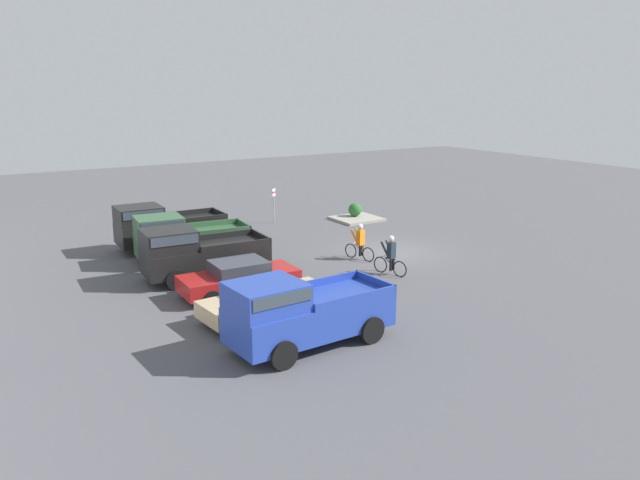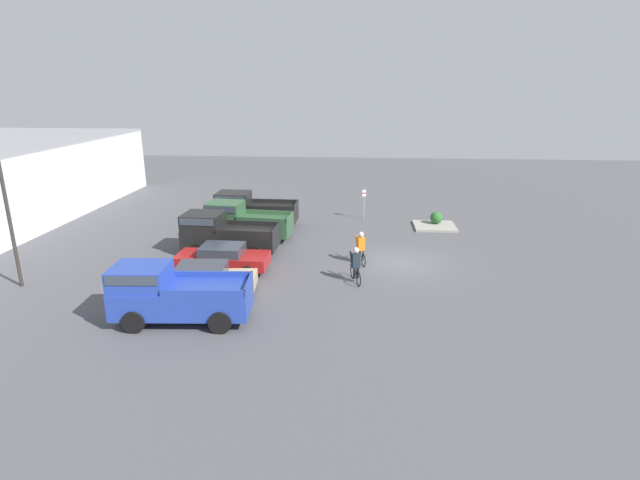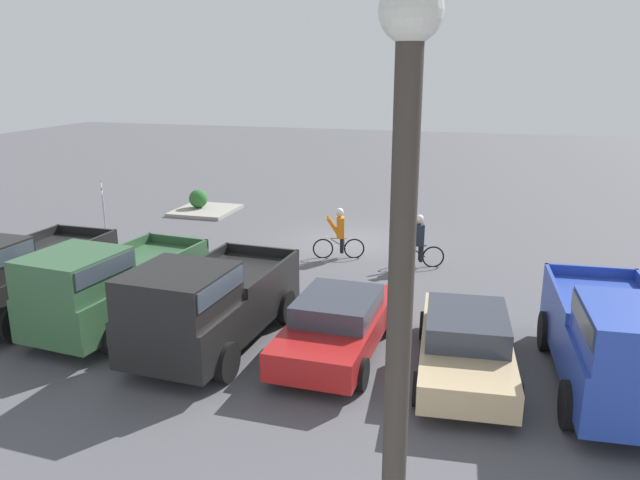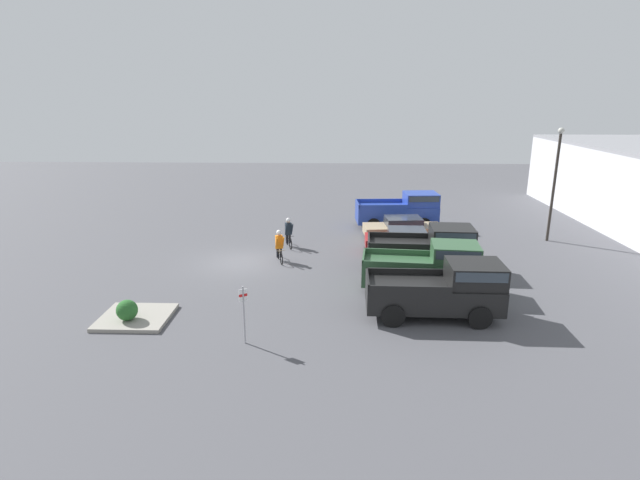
{
  "view_description": "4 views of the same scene",
  "coord_description": "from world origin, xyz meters",
  "px_view_note": "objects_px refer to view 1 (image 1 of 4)",
  "views": [
    {
      "loc": [
        -23.32,
        18.3,
        7.94
      ],
      "look_at": [
        -0.16,
        4.21,
        1.2
      ],
      "focal_mm": 35.0,
      "sensor_mm": 36.0,
      "label": 1
    },
    {
      "loc": [
        -25.09,
        2.28,
        8.97
      ],
      "look_at": [
        -0.16,
        4.21,
        1.2
      ],
      "focal_mm": 28.0,
      "sensor_mm": 36.0,
      "label": 2
    },
    {
      "loc": [
        -5.14,
        21.42,
        6.25
      ],
      "look_at": [
        -0.16,
        4.21,
        1.2
      ],
      "focal_mm": 35.0,
      "sensor_mm": 36.0,
      "label": 3
    },
    {
      "loc": [
        24.85,
        5.02,
        8.48
      ],
      "look_at": [
        -0.16,
        4.21,
        1.2
      ],
      "focal_mm": 28.0,
      "sensor_mm": 36.0,
      "label": 4
    }
  ],
  "objects_px": {
    "pickup_truck_1": "(195,252)",
    "pickup_truck_3": "(162,226)",
    "pickup_truck_0": "(300,311)",
    "cyclist_0": "(360,241)",
    "fire_lane_sign": "(274,201)",
    "cyclist_1": "(391,255)",
    "shrub": "(355,210)",
    "pickup_truck_2": "(183,238)",
    "sedan_1": "(239,277)",
    "sedan_0": "(268,299)"
  },
  "relations": [
    {
      "from": "pickup_truck_2",
      "to": "shrub",
      "type": "xyz_separation_m",
      "value": [
        3.8,
        -12.18,
        -0.58
      ]
    },
    {
      "from": "cyclist_1",
      "to": "pickup_truck_3",
      "type": "bearing_deg",
      "value": 37.02
    },
    {
      "from": "shrub",
      "to": "sedan_1",
      "type": "bearing_deg",
      "value": 128.38
    },
    {
      "from": "pickup_truck_1",
      "to": "fire_lane_sign",
      "type": "distance_m",
      "value": 11.25
    },
    {
      "from": "pickup_truck_2",
      "to": "cyclist_1",
      "type": "height_order",
      "value": "pickup_truck_2"
    },
    {
      "from": "pickup_truck_0",
      "to": "cyclist_0",
      "type": "distance_m",
      "value": 10.45
    },
    {
      "from": "cyclist_0",
      "to": "fire_lane_sign",
      "type": "xyz_separation_m",
      "value": [
        9.15,
        -0.22,
        0.43
      ]
    },
    {
      "from": "pickup_truck_1",
      "to": "shrub",
      "type": "relative_size",
      "value": 6.5
    },
    {
      "from": "pickup_truck_1",
      "to": "fire_lane_sign",
      "type": "xyz_separation_m",
      "value": [
        8.07,
        -7.84,
        0.15
      ]
    },
    {
      "from": "pickup_truck_1",
      "to": "cyclist_1",
      "type": "xyz_separation_m",
      "value": [
        -3.74,
        -7.38,
        -0.28
      ]
    },
    {
      "from": "sedan_0",
      "to": "shrub",
      "type": "bearing_deg",
      "value": -44.67
    },
    {
      "from": "pickup_truck_0",
      "to": "sedan_1",
      "type": "bearing_deg",
      "value": -4.98
    },
    {
      "from": "pickup_truck_0",
      "to": "pickup_truck_1",
      "type": "bearing_deg",
      "value": 1.5
    },
    {
      "from": "sedan_1",
      "to": "cyclist_0",
      "type": "xyz_separation_m",
      "value": [
        1.74,
        -6.91,
        0.18
      ]
    },
    {
      "from": "pickup_truck_2",
      "to": "cyclist_1",
      "type": "xyz_separation_m",
      "value": [
        -6.56,
        -6.92,
        -0.26
      ]
    },
    {
      "from": "fire_lane_sign",
      "to": "pickup_truck_3",
      "type": "bearing_deg",
      "value": 108.33
    },
    {
      "from": "sedan_0",
      "to": "cyclist_1",
      "type": "relative_size",
      "value": 2.81
    },
    {
      "from": "pickup_truck_3",
      "to": "cyclist_0",
      "type": "bearing_deg",
      "value": -132.53
    },
    {
      "from": "pickup_truck_3",
      "to": "shrub",
      "type": "distance_m",
      "value": 12.35
    },
    {
      "from": "pickup_truck_3",
      "to": "pickup_truck_0",
      "type": "bearing_deg",
      "value": 179.48
    },
    {
      "from": "sedan_1",
      "to": "fire_lane_sign",
      "type": "xyz_separation_m",
      "value": [
        10.89,
        -7.13,
        0.61
      ]
    },
    {
      "from": "pickup_truck_1",
      "to": "cyclist_1",
      "type": "relative_size",
      "value": 3.01
    },
    {
      "from": "pickup_truck_0",
      "to": "shrub",
      "type": "height_order",
      "value": "pickup_truck_0"
    },
    {
      "from": "pickup_truck_0",
      "to": "fire_lane_sign",
      "type": "bearing_deg",
      "value": -24.76
    },
    {
      "from": "pickup_truck_1",
      "to": "cyclist_1",
      "type": "distance_m",
      "value": 8.28
    },
    {
      "from": "pickup_truck_0",
      "to": "fire_lane_sign",
      "type": "height_order",
      "value": "pickup_truck_0"
    },
    {
      "from": "sedan_1",
      "to": "fire_lane_sign",
      "type": "bearing_deg",
      "value": -33.21
    },
    {
      "from": "sedan_0",
      "to": "shrub",
      "type": "distance_m",
      "value": 17.22
    },
    {
      "from": "pickup_truck_1",
      "to": "pickup_truck_2",
      "type": "distance_m",
      "value": 2.86
    },
    {
      "from": "cyclist_1",
      "to": "pickup_truck_0",
      "type": "bearing_deg",
      "value": 123.34
    },
    {
      "from": "fire_lane_sign",
      "to": "shrub",
      "type": "distance_m",
      "value": 5.07
    },
    {
      "from": "sedan_0",
      "to": "cyclist_0",
      "type": "distance_m",
      "value": 8.42
    },
    {
      "from": "pickup_truck_3",
      "to": "cyclist_1",
      "type": "xyz_separation_m",
      "value": [
        -9.32,
        -7.03,
        -0.3
      ]
    },
    {
      "from": "pickup_truck_3",
      "to": "cyclist_1",
      "type": "bearing_deg",
      "value": -142.98
    },
    {
      "from": "sedan_0",
      "to": "pickup_truck_2",
      "type": "bearing_deg",
      "value": 0.51
    },
    {
      "from": "pickup_truck_3",
      "to": "shrub",
      "type": "relative_size",
      "value": 6.52
    },
    {
      "from": "sedan_1",
      "to": "pickup_truck_2",
      "type": "height_order",
      "value": "pickup_truck_2"
    },
    {
      "from": "pickup_truck_1",
      "to": "pickup_truck_3",
      "type": "distance_m",
      "value": 5.6
    },
    {
      "from": "sedan_1",
      "to": "pickup_truck_2",
      "type": "relative_size",
      "value": 0.88
    },
    {
      "from": "pickup_truck_2",
      "to": "fire_lane_sign",
      "type": "height_order",
      "value": "pickup_truck_2"
    },
    {
      "from": "pickup_truck_0",
      "to": "sedan_1",
      "type": "xyz_separation_m",
      "value": [
        5.63,
        -0.49,
        -0.5
      ]
    },
    {
      "from": "cyclist_1",
      "to": "shrub",
      "type": "height_order",
      "value": "cyclist_1"
    },
    {
      "from": "pickup_truck_2",
      "to": "cyclist_0",
      "type": "relative_size",
      "value": 3.02
    },
    {
      "from": "fire_lane_sign",
      "to": "shrub",
      "type": "relative_size",
      "value": 2.67
    },
    {
      "from": "sedan_0",
      "to": "pickup_truck_2",
      "type": "height_order",
      "value": "pickup_truck_2"
    },
    {
      "from": "shrub",
      "to": "pickup_truck_3",
      "type": "bearing_deg",
      "value": 94.83
    },
    {
      "from": "cyclist_1",
      "to": "shrub",
      "type": "distance_m",
      "value": 11.62
    },
    {
      "from": "pickup_truck_0",
      "to": "pickup_truck_1",
      "type": "relative_size",
      "value": 1.03
    },
    {
      "from": "sedan_0",
      "to": "fire_lane_sign",
      "type": "bearing_deg",
      "value": -28.08
    },
    {
      "from": "fire_lane_sign",
      "to": "sedan_1",
      "type": "bearing_deg",
      "value": 146.79
    }
  ]
}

